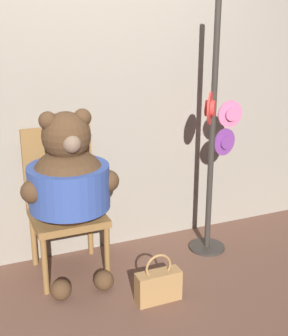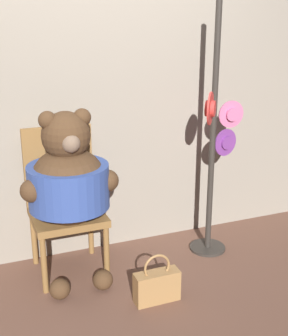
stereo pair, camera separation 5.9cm
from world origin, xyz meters
The scene contains 6 objects.
ground_plane centered at (0.00, 0.00, 0.00)m, with size 14.00×14.00×0.00m, color brown.
wall_back centered at (0.00, 0.57, 1.10)m, with size 8.00×0.10×2.20m.
chair centered at (-0.24, 0.33, 0.54)m, with size 0.49×0.46×1.02m.
teddy_bear centered at (-0.24, 0.16, 0.72)m, with size 0.65×0.58×1.19m.
hat_display_rack centered at (0.85, 0.14, 0.81)m, with size 0.43×0.37×1.88m.
handbag_on_ground centered at (0.19, -0.33, 0.11)m, with size 0.30×0.10×0.34m.
Camera 1 is at (-0.90, -2.69, 1.79)m, focal length 50.00 mm.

